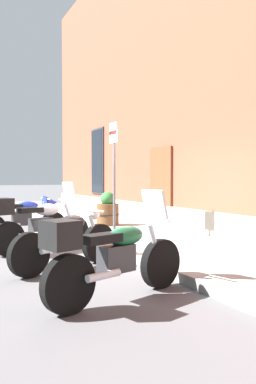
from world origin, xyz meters
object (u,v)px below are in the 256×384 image
parking_sign (114,163)px  barrel_planter (108,211)px  motorcycle_silver_touring (38,223)px  motorcycle_green_touring (113,256)px  motorcycle_blue_sport (27,215)px  motorcycle_black_naked (68,240)px

parking_sign → barrel_planter: (-2.13, 0.75, -1.25)m
parking_sign → motorcycle_silver_touring: bearing=-84.3°
motorcycle_silver_touring → motorcycle_green_touring: (3.48, 0.08, -0.03)m
motorcycle_blue_sport → barrel_planter: (-0.53, 2.31, -0.03)m
motorcycle_silver_touring → parking_sign: 2.11m
motorcycle_black_naked → motorcycle_green_touring: size_ratio=0.95×
motorcycle_blue_sport → motorcycle_silver_touring: 1.78m
motorcycle_black_naked → barrel_planter: 4.62m
motorcycle_blue_sport → motorcycle_black_naked: 3.44m
motorcycle_blue_sport → motorcycle_silver_touring: (1.78, -0.14, 0.01)m
parking_sign → barrel_planter: size_ratio=2.75×
motorcycle_blue_sport → barrel_planter: barrel_planter is taller
barrel_planter → motorcycle_black_naked: bearing=-30.8°
motorcycle_green_touring → barrel_planter: (-5.78, 2.38, -0.01)m
motorcycle_blue_sport → barrel_planter: size_ratio=2.24×
motorcycle_silver_touring → motorcycle_green_touring: motorcycle_silver_touring is taller
motorcycle_silver_touring → motorcycle_black_naked: motorcycle_silver_touring is taller
motorcycle_blue_sport → barrel_planter: 2.37m
motorcycle_silver_touring → motorcycle_black_naked: (1.66, 0.09, -0.10)m
motorcycle_blue_sport → parking_sign: (1.61, 1.57, 1.23)m
motorcycle_black_naked → barrel_planter: bearing=149.2°
motorcycle_black_naked → parking_sign: parking_sign is taller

